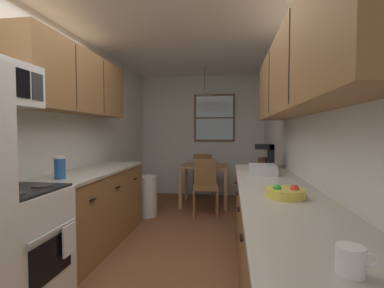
# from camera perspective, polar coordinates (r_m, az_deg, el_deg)

# --- Properties ---
(ground_plane) EXTENTS (12.00, 12.00, 0.00)m
(ground_plane) POSITION_cam_1_polar(r_m,az_deg,el_deg) (3.55, -2.75, -19.83)
(ground_plane) COLOR brown
(wall_left) EXTENTS (0.10, 9.00, 2.55)m
(wall_left) POSITION_cam_1_polar(r_m,az_deg,el_deg) (3.78, -23.33, 1.19)
(wall_left) COLOR silver
(wall_left) RESTS_ON ground
(wall_right) EXTENTS (0.10, 9.00, 2.55)m
(wall_right) POSITION_cam_1_polar(r_m,az_deg,el_deg) (3.31, 20.85, 1.06)
(wall_right) COLOR silver
(wall_right) RESTS_ON ground
(wall_back) EXTENTS (4.40, 0.10, 2.55)m
(wall_back) POSITION_cam_1_polar(r_m,az_deg,el_deg) (5.91, 2.08, 1.80)
(wall_back) COLOR silver
(wall_back) RESTS_ON ground
(ceiling_slab) EXTENTS (4.40, 9.00, 0.08)m
(ceiling_slab) POSITION_cam_1_polar(r_m,az_deg,el_deg) (3.51, -2.85, 23.22)
(ceiling_slab) COLOR white
(stove_range) EXTENTS (0.66, 0.65, 1.10)m
(stove_range) POSITION_cam_1_polar(r_m,az_deg,el_deg) (2.57, -33.33, -17.86)
(stove_range) COLOR white
(stove_range) RESTS_ON ground
(counter_left) EXTENTS (0.64, 1.81, 0.90)m
(counter_left) POSITION_cam_1_polar(r_m,az_deg,el_deg) (3.55, -19.82, -12.28)
(counter_left) COLOR olive
(counter_left) RESTS_ON ground
(upper_cabinets_left) EXTENTS (0.33, 1.89, 0.72)m
(upper_cabinets_left) POSITION_cam_1_polar(r_m,az_deg,el_deg) (3.51, -22.64, 11.74)
(upper_cabinets_left) COLOR olive
(counter_right) EXTENTS (0.64, 3.08, 0.90)m
(counter_right) POSITION_cam_1_polar(r_m,az_deg,el_deg) (2.49, 17.21, -18.73)
(counter_right) COLOR olive
(counter_right) RESTS_ON ground
(upper_cabinets_right) EXTENTS (0.33, 2.76, 0.64)m
(upper_cabinets_right) POSITION_cam_1_polar(r_m,az_deg,el_deg) (2.35, 21.33, 13.89)
(upper_cabinets_right) COLOR olive
(dining_table) EXTENTS (0.84, 0.73, 0.74)m
(dining_table) POSITION_cam_1_polar(r_m,az_deg,el_deg) (5.09, 2.64, -5.88)
(dining_table) COLOR #A87F51
(dining_table) RESTS_ON ground
(dining_chair_near) EXTENTS (0.44, 0.44, 0.90)m
(dining_chair_near) POSITION_cam_1_polar(r_m,az_deg,el_deg) (4.54, 2.80, -8.25)
(dining_chair_near) COLOR olive
(dining_chair_near) RESTS_ON ground
(dining_chair_far) EXTENTS (0.41, 0.41, 0.90)m
(dining_chair_far) POSITION_cam_1_polar(r_m,az_deg,el_deg) (5.68, 2.40, -6.07)
(dining_chair_far) COLOR olive
(dining_chair_far) RESTS_ON ground
(pendant_light) EXTENTS (0.33, 0.33, 0.52)m
(pendant_light) POSITION_cam_1_polar(r_m,az_deg,el_deg) (5.09, 2.67, 10.75)
(pendant_light) COLOR black
(back_window) EXTENTS (0.86, 0.05, 1.00)m
(back_window) POSITION_cam_1_polar(r_m,az_deg,el_deg) (5.82, 4.70, 5.45)
(back_window) COLOR brown
(trash_bin) EXTENTS (0.31, 0.31, 0.65)m
(trash_bin) POSITION_cam_1_polar(r_m,az_deg,el_deg) (4.51, -9.29, -10.64)
(trash_bin) COLOR silver
(trash_bin) RESTS_ON ground
(storage_canister) EXTENTS (0.10, 0.10, 0.21)m
(storage_canister) POSITION_cam_1_polar(r_m,az_deg,el_deg) (2.91, -25.85, -4.50)
(storage_canister) COLOR #265999
(storage_canister) RESTS_ON counter_left
(dish_towel) EXTENTS (0.02, 0.16, 0.24)m
(dish_towel) POSITION_cam_1_polar(r_m,az_deg,el_deg) (2.48, -24.25, -17.71)
(dish_towel) COLOR white
(coffee_maker) EXTENTS (0.22, 0.18, 0.30)m
(coffee_maker) POSITION_cam_1_polar(r_m,az_deg,el_deg) (3.52, 15.31, -2.35)
(coffee_maker) COLOR black
(coffee_maker) RESTS_ON counter_right
(mug_by_coffeemaker) EXTENTS (0.12, 0.09, 0.09)m
(mug_by_coffeemaker) POSITION_cam_1_polar(r_m,az_deg,el_deg) (1.06, 30.23, -20.26)
(mug_by_coffeemaker) COLOR white
(mug_by_coffeemaker) RESTS_ON counter_right
(fruit_bowl) EXTENTS (0.27, 0.27, 0.09)m
(fruit_bowl) POSITION_cam_1_polar(r_m,az_deg,el_deg) (2.01, 18.89, -9.52)
(fruit_bowl) COLOR #E5D14C
(fruit_bowl) RESTS_ON counter_right
(dish_rack) EXTENTS (0.28, 0.34, 0.10)m
(dish_rack) POSITION_cam_1_polar(r_m,az_deg,el_deg) (3.03, 14.43, -5.13)
(dish_rack) COLOR silver
(dish_rack) RESTS_ON counter_right
(table_serving_bowl) EXTENTS (0.18, 0.18, 0.06)m
(table_serving_bowl) POSITION_cam_1_polar(r_m,az_deg,el_deg) (5.02, 2.42, -4.16)
(table_serving_bowl) COLOR #4C7299
(table_serving_bowl) RESTS_ON dining_table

